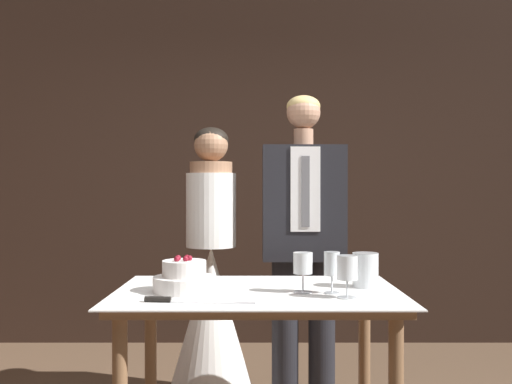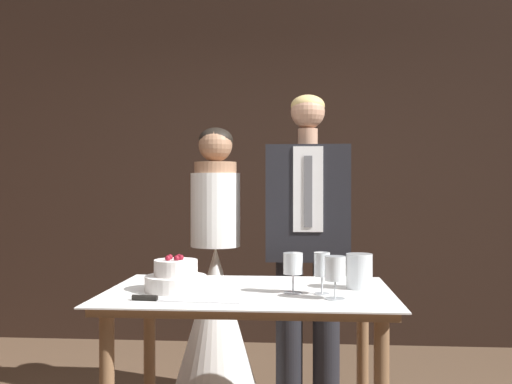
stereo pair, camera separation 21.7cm
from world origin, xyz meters
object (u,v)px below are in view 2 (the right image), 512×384
object	(u,v)px
cake_knife	(164,299)
cake_table	(249,316)
wine_glass_far	(322,267)
hurricane_candle	(359,272)
tiered_cake	(176,278)
wine_glass_middle	(293,266)
wine_glass_near	(335,271)
groom	(308,235)
bride	(216,307)

from	to	relation	value
cake_knife	cake_table	bearing A→B (deg)	44.93
wine_glass_far	hurricane_candle	size ratio (longest dim) A/B	1.14
tiered_cake	wine_glass_middle	bearing A→B (deg)	-2.22
cake_knife	wine_glass_far	distance (m)	0.64
wine_glass_near	wine_glass_far	xyz separation A→B (m)	(-0.05, 0.10, 0.00)
wine_glass_near	groom	size ratio (longest dim) A/B	0.09
cake_knife	wine_glass_middle	xyz separation A→B (m)	(0.49, 0.20, 0.11)
wine_glass_middle	groom	xyz separation A→B (m)	(0.07, 0.85, 0.05)
wine_glass_middle	groom	bearing A→B (deg)	85.08
wine_glass_near	wine_glass_far	distance (m)	0.11
cake_knife	wine_glass_far	world-z (taller)	wine_glass_far
wine_glass_middle	tiered_cake	bearing A→B (deg)	177.78
bride	groom	size ratio (longest dim) A/B	0.90
hurricane_candle	bride	world-z (taller)	bride
wine_glass_middle	wine_glass_far	size ratio (longest dim) A/B	0.97
hurricane_candle	wine_glass_far	bearing A→B (deg)	-139.17
tiered_cake	wine_glass_far	world-z (taller)	wine_glass_far
cake_knife	groom	distance (m)	1.20
groom	wine_glass_near	bearing A→B (deg)	-84.62
cake_table	groom	xyz separation A→B (m)	(0.26, 0.80, 0.28)
cake_knife	groom	size ratio (longest dim) A/B	0.24
wine_glass_far	hurricane_candle	distance (m)	0.22
tiered_cake	groom	distance (m)	1.01
cake_table	wine_glass_middle	bearing A→B (deg)	-15.92
wine_glass_near	bride	world-z (taller)	bride
hurricane_candle	cake_table	bearing A→B (deg)	-170.92
tiered_cake	cake_knife	size ratio (longest dim) A/B	0.62
wine_glass_near	groom	distance (m)	0.97
cake_table	wine_glass_middle	xyz separation A→B (m)	(0.19, -0.05, 0.22)
wine_glass_middle	hurricane_candle	distance (m)	0.31
cake_table	bride	bearing A→B (deg)	108.04
cake_table	hurricane_candle	bearing A→B (deg)	9.08
bride	tiered_cake	bearing A→B (deg)	-93.18
cake_knife	groom	bearing A→B (deg)	66.60
wine_glass_middle	hurricane_candle	xyz separation A→B (m)	(0.28, 0.13, -0.04)
tiered_cake	wine_glass_middle	xyz separation A→B (m)	(0.49, -0.02, 0.06)
wine_glass_middle	cake_knife	bearing A→B (deg)	-157.49
tiered_cake	bride	distance (m)	0.88
cake_table	cake_knife	size ratio (longest dim) A/B	2.85
wine_glass_near	wine_glass_middle	size ratio (longest dim) A/B	1.01
cake_table	wine_glass_near	distance (m)	0.45
wine_glass_near	hurricane_candle	size ratio (longest dim) A/B	1.12
cake_knife	hurricane_candle	bearing A→B (deg)	27.88
groom	bride	bearing A→B (deg)	179.93
cake_table	bride	size ratio (longest dim) A/B	0.75
tiered_cake	hurricane_candle	world-z (taller)	tiered_cake
wine_glass_near	hurricane_candle	bearing A→B (deg)	64.09
tiered_cake	wine_glass_middle	distance (m)	0.50
hurricane_candle	tiered_cake	bearing A→B (deg)	-171.99
cake_table	wine_glass_far	xyz separation A→B (m)	(0.30, -0.07, 0.22)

